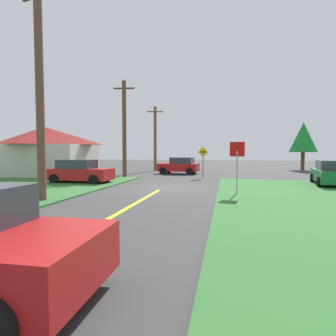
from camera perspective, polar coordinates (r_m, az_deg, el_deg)
The scene contains 12 objects.
ground_plane at distance 17.15m, azimuth -1.03°, elevation -3.99°, with size 120.00×120.00×0.00m, color #3A3A3A.
lane_stripe_center at distance 9.61m, azimuth -11.51°, elevation -9.74°, with size 0.20×14.00×0.01m, color yellow.
stop_sign at distance 14.51m, azimuth 13.55°, elevation 1.93°, with size 0.71×0.13×2.64m.
parked_car_near_building at distance 20.56m, azimuth -17.14°, elevation -0.69°, with size 4.40×2.11×1.62m.
car_on_crossroad at distance 20.89m, azimuth 29.65°, elevation -0.90°, with size 2.46×4.63×1.62m.
car_approaching_junction at distance 28.33m, azimuth 2.30°, elevation 0.48°, with size 4.04×2.47×1.62m.
utility_pole_near at distance 13.70m, azimuth -24.10°, elevation 14.07°, with size 1.76×0.63×9.42m.
utility_pole_mid at distance 25.15m, azimuth -8.67°, elevation 7.84°, with size 1.80×0.39×8.22m.
utility_pole_far at distance 33.13m, azimuth -2.56°, elevation 5.98°, with size 1.77×0.57×7.33m.
direction_sign at distance 24.08m, azimuth 6.96°, elevation 1.91°, with size 0.91×0.08×2.60m.
oak_tree_left at distance 37.63m, azimuth 25.26°, elevation 5.50°, with size 3.20×3.20×5.65m.
barn at distance 28.37m, azimuth -23.21°, elevation 3.06°, with size 8.27×6.86×4.42m.
Camera 1 is at (3.67, -16.62, 2.14)m, focal length 30.72 mm.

